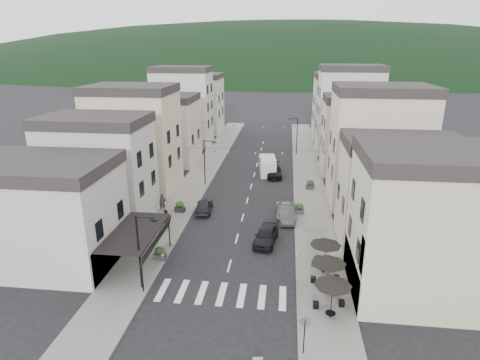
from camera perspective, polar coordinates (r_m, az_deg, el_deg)
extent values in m
plane|color=black|center=(29.26, -3.29, -18.07)|extent=(700.00, 700.00, 0.00)
cube|color=slate|center=(58.96, -5.15, 1.36)|extent=(4.00, 76.00, 0.12)
cube|color=slate|center=(57.85, 9.56, 0.83)|extent=(4.00, 76.00, 0.12)
ellipsoid|color=black|center=(323.58, 6.17, 15.41)|extent=(640.00, 360.00, 70.00)
cube|color=beige|center=(36.92, -26.48, -4.85)|extent=(12.00, 8.00, 8.00)
cube|color=#B4AD8F|center=(31.50, 25.10, -6.59)|extent=(10.00, 8.00, 10.00)
cube|color=black|center=(33.64, -14.68, -7.14)|extent=(3.60, 7.50, 0.15)
cube|color=black|center=(33.27, -11.68, -8.16)|extent=(0.34, 7.50, 0.99)
cylinder|color=black|center=(30.96, -13.76, -12.82)|extent=(0.10, 0.10, 3.20)
cylinder|color=black|center=(36.76, -10.04, -7.27)|extent=(0.10, 0.10, 3.20)
cube|color=beige|center=(43.41, -19.31, 0.84)|extent=(10.00, 7.00, 10.00)
cube|color=#262323|center=(42.16, -20.11, 7.98)|extent=(10.20, 7.14, 1.00)
cube|color=#BDA88E|center=(51.98, -14.75, 5.25)|extent=(10.00, 8.00, 12.00)
cube|color=#262323|center=(50.94, -15.36, 12.37)|extent=(10.20, 8.16, 1.00)
cube|color=#C6AFA0|center=(63.30, -10.80, 6.69)|extent=(10.00, 8.00, 9.50)
cube|color=#262323|center=(62.45, -11.09, 11.41)|extent=(10.20, 8.16, 1.00)
cube|color=#B3B3AE|center=(74.34, -8.14, 9.94)|extent=(10.00, 7.00, 13.00)
cube|color=#262323|center=(73.63, -8.40, 15.33)|extent=(10.20, 7.14, 1.00)
cube|color=#B4AD8F|center=(86.02, -6.09, 10.51)|extent=(10.00, 9.00, 11.00)
cube|color=#262323|center=(85.39, -6.23, 14.50)|extent=(10.20, 9.18, 1.00)
cube|color=#B4AD8F|center=(38.76, 21.53, -2.30)|extent=(10.00, 7.00, 9.00)
cube|color=#262323|center=(37.38, 22.43, 4.89)|extent=(10.20, 7.14, 1.00)
cube|color=#C6AFA0|center=(47.55, 18.92, 3.95)|extent=(10.00, 8.00, 12.50)
cube|color=#262323|center=(46.43, 19.80, 12.02)|extent=(10.20, 8.16, 1.00)
cube|color=#BDA88E|center=(59.30, 16.53, 5.70)|extent=(10.00, 7.00, 10.00)
cube|color=#262323|center=(58.39, 17.03, 10.96)|extent=(10.20, 7.14, 1.00)
cube|color=#B3B3AE|center=(70.64, 15.13, 9.25)|extent=(10.00, 8.00, 13.50)
cube|color=#262323|center=(69.91, 15.64, 15.11)|extent=(10.20, 8.16, 1.00)
cube|color=beige|center=(82.55, 13.95, 9.91)|extent=(10.00, 9.00, 11.50)
cube|color=#262323|center=(81.89, 14.29, 14.23)|extent=(10.20, 9.18, 1.00)
cylinder|color=black|center=(28.40, 12.86, -16.71)|extent=(0.06, 0.06, 2.30)
cone|color=black|center=(27.78, 13.03, -14.85)|extent=(2.50, 2.50, 0.55)
cylinder|color=black|center=(28.85, 12.74, -17.98)|extent=(0.70, 0.70, 0.04)
cylinder|color=black|center=(30.71, 12.35, -13.70)|extent=(0.06, 0.06, 2.30)
cone|color=black|center=(30.15, 12.49, -11.93)|extent=(2.50, 2.50, 0.55)
cylinder|color=black|center=(31.13, 12.24, -14.92)|extent=(0.70, 0.70, 0.04)
cylinder|color=black|center=(33.11, 11.92, -11.13)|extent=(0.06, 0.06, 2.30)
cone|color=black|center=(32.58, 12.05, -9.44)|extent=(2.50, 2.50, 0.55)
cylinder|color=black|center=(33.50, 11.83, -12.29)|extent=(0.70, 0.70, 0.04)
cylinder|color=black|center=(30.77, -14.17, -10.06)|extent=(0.14, 0.14, 6.00)
cylinder|color=black|center=(29.28, -13.33, -5.20)|extent=(1.40, 0.10, 0.10)
cylinder|color=black|center=(29.13, -12.10, -5.55)|extent=(0.56, 0.56, 0.08)
cylinder|color=black|center=(52.22, -5.07, 2.45)|extent=(0.14, 0.14, 6.00)
cylinder|color=black|center=(51.35, -4.39, 5.54)|extent=(1.40, 0.10, 0.10)
cylinder|color=black|center=(51.27, -3.67, 5.36)|extent=(0.56, 0.56, 0.08)
cylinder|color=black|center=(68.64, 8.10, 6.26)|extent=(0.14, 0.14, 6.00)
cylinder|color=black|center=(68.08, 7.62, 8.66)|extent=(1.40, 0.10, 0.10)
cylinder|color=black|center=(68.09, 7.06, 8.56)|extent=(0.56, 0.56, 0.08)
cylinder|color=black|center=(25.46, 9.10, -21.23)|extent=(0.07, 0.07, 2.50)
cylinder|color=slate|center=(24.78, 9.24, -19.27)|extent=(0.70, 0.04, 0.70)
cylinder|color=gray|center=(35.17, -10.93, -10.76)|extent=(0.26, 0.26, 0.60)
cylinder|color=gray|center=(37.68, -9.58, -8.57)|extent=(0.26, 0.26, 0.60)
cylinder|color=gray|center=(35.47, 8.24, -10.33)|extent=(0.26, 0.26, 0.60)
cylinder|color=gray|center=(27.93, 8.61, -19.26)|extent=(0.26, 0.26, 0.60)
cylinder|color=black|center=(46.71, 1.21, 4.40)|extent=(19.00, 0.02, 0.02)
cone|color=beige|center=(48.35, -9.15, 4.42)|extent=(0.28, 0.28, 0.24)
cone|color=navy|center=(47.97, -7.32, 4.29)|extent=(0.28, 0.28, 0.24)
cone|color=beige|center=(47.63, -5.46, 4.16)|extent=(0.28, 0.28, 0.24)
cone|color=navy|center=(47.35, -3.58, 4.04)|extent=(0.28, 0.28, 0.24)
cone|color=beige|center=(47.11, -1.68, 3.93)|extent=(0.28, 0.28, 0.24)
cone|color=navy|center=(46.92, 0.24, 3.85)|extent=(0.28, 0.28, 0.24)
cone|color=beige|center=(46.77, 2.17, 3.79)|extent=(0.28, 0.28, 0.24)
cone|color=navy|center=(46.67, 4.11, 3.75)|extent=(0.28, 0.28, 0.24)
cone|color=beige|center=(46.62, 6.06, 3.73)|extent=(0.28, 0.28, 0.24)
cone|color=navy|center=(46.62, 8.01, 3.74)|extent=(0.28, 0.28, 0.24)
cone|color=beige|center=(46.66, 9.97, 3.75)|extent=(0.28, 0.28, 0.24)
cone|color=navy|center=(46.76, 11.91, 3.77)|extent=(0.28, 0.28, 0.24)
cylinder|color=black|center=(62.29, 2.65, 7.98)|extent=(19.00, 0.02, 0.02)
cone|color=beige|center=(63.53, -5.28, 7.96)|extent=(0.28, 0.28, 0.24)
cone|color=navy|center=(63.24, -3.86, 7.87)|extent=(0.28, 0.28, 0.24)
cone|color=beige|center=(62.99, -2.43, 7.78)|extent=(0.28, 0.28, 0.24)
cone|color=navy|center=(62.77, -0.99, 7.69)|extent=(0.28, 0.28, 0.24)
cone|color=beige|center=(62.59, 0.46, 7.62)|extent=(0.28, 0.28, 0.24)
cone|color=navy|center=(62.45, 1.92, 7.56)|extent=(0.28, 0.28, 0.24)
cone|color=beige|center=(62.34, 3.38, 7.52)|extent=(0.28, 0.28, 0.24)
cone|color=navy|center=(62.26, 4.85, 7.50)|extent=(0.28, 0.28, 0.24)
cone|color=beige|center=(62.22, 6.32, 7.49)|extent=(0.28, 0.28, 0.24)
cone|color=navy|center=(62.22, 7.79, 7.49)|extent=(0.28, 0.28, 0.24)
cone|color=beige|center=(62.26, 9.26, 7.50)|extent=(0.28, 0.28, 0.24)
cone|color=navy|center=(62.33, 10.73, 7.51)|extent=(0.28, 0.28, 0.24)
imported|color=black|center=(37.51, 3.73, -7.84)|extent=(2.47, 4.81, 1.57)
imported|color=#373639|center=(42.35, 6.57, -4.82)|extent=(1.96, 4.49, 1.44)
imported|color=gray|center=(43.52, 6.56, -4.27)|extent=(2.33, 4.66, 1.27)
imported|color=black|center=(56.26, 4.87, 1.25)|extent=(2.49, 5.29, 1.49)
imported|color=black|center=(44.32, -5.17, -3.68)|extent=(2.08, 4.34, 1.43)
cube|color=silver|center=(57.40, 3.93, 2.01)|extent=(2.72, 5.56, 2.23)
cube|color=silver|center=(56.44, 3.99, 2.96)|extent=(2.46, 3.78, 0.56)
cylinder|color=black|center=(55.65, 3.12, 0.71)|extent=(0.37, 0.81, 0.78)
cylinder|color=black|center=(55.77, 4.95, 0.71)|extent=(0.37, 0.81, 0.78)
cylinder|color=black|center=(59.48, 2.93, 1.90)|extent=(0.37, 0.81, 0.78)
cylinder|color=black|center=(59.59, 4.65, 1.89)|extent=(0.37, 0.81, 0.78)
imported|color=black|center=(44.95, -10.99, -3.15)|extent=(0.76, 0.58, 1.88)
imported|color=black|center=(40.60, -10.42, -5.51)|extent=(1.03, 0.85, 1.94)
cube|color=#2D2D2F|center=(35.42, -11.31, -10.63)|extent=(1.10, 0.68, 0.52)
ellipsoid|color=black|center=(35.15, -11.37, -9.81)|extent=(0.92, 0.58, 0.67)
cube|color=#2A2A2D|center=(44.56, -8.53, -4.14)|extent=(1.19, 0.81, 0.54)
ellipsoid|color=black|center=(44.33, -8.57, -3.43)|extent=(0.95, 0.61, 0.69)
cube|color=#323235|center=(34.35, 10.98, -11.65)|extent=(1.06, 0.81, 0.47)
ellipsoid|color=black|center=(34.09, 11.03, -10.89)|extent=(0.83, 0.53, 0.60)
cube|color=#303032|center=(44.03, 8.40, -4.43)|extent=(1.07, 0.61, 0.53)
ellipsoid|color=black|center=(43.81, 8.43, -3.73)|extent=(0.93, 0.59, 0.67)
cube|color=#29292B|center=(51.70, 9.94, -0.98)|extent=(1.12, 0.70, 0.53)
ellipsoid|color=black|center=(51.51, 9.98, -0.37)|extent=(0.93, 0.59, 0.68)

